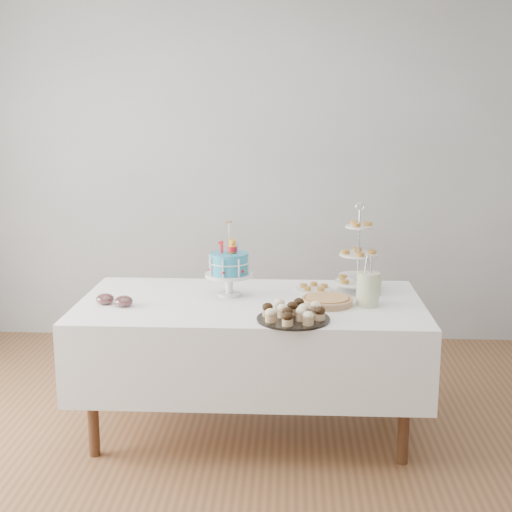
{
  "coord_description": "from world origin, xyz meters",
  "views": [
    {
      "loc": [
        0.23,
        -3.55,
        1.84
      ],
      "look_at": [
        0.03,
        0.3,
        1.03
      ],
      "focal_mm": 50.0,
      "sensor_mm": 36.0,
      "label": 1
    }
  ],
  "objects_px": {
    "pastry_plate": "(314,288)",
    "utensil_pitcher": "(368,288)",
    "birthday_cake": "(229,276)",
    "tiered_stand": "(359,255)",
    "cupcake_tray": "(293,312)",
    "pie": "(327,301)",
    "jam_bowl_b": "(124,301)",
    "plate_stack": "(355,281)",
    "table": "(251,339)",
    "jam_bowl_a": "(105,299)"
  },
  "relations": [
    {
      "from": "pastry_plate",
      "to": "jam_bowl_a",
      "type": "relative_size",
      "value": 2.19
    },
    {
      "from": "pastry_plate",
      "to": "cupcake_tray",
      "type": "bearing_deg",
      "value": -101.38
    },
    {
      "from": "table",
      "to": "birthday_cake",
      "type": "relative_size",
      "value": 4.47
    },
    {
      "from": "cupcake_tray",
      "to": "pastry_plate",
      "type": "relative_size",
      "value": 1.7
    },
    {
      "from": "utensil_pitcher",
      "to": "pie",
      "type": "bearing_deg",
      "value": -172.26
    },
    {
      "from": "utensil_pitcher",
      "to": "jam_bowl_b",
      "type": "bearing_deg",
      "value": -169.07
    },
    {
      "from": "plate_stack",
      "to": "pastry_plate",
      "type": "height_order",
      "value": "plate_stack"
    },
    {
      "from": "pie",
      "to": "pastry_plate",
      "type": "distance_m",
      "value": 0.33
    },
    {
      "from": "pastry_plate",
      "to": "utensil_pitcher",
      "type": "height_order",
      "value": "utensil_pitcher"
    },
    {
      "from": "pie",
      "to": "pastry_plate",
      "type": "relative_size",
      "value": 1.29
    },
    {
      "from": "cupcake_tray",
      "to": "birthday_cake",
      "type": "bearing_deg",
      "value": 128.47
    },
    {
      "from": "table",
      "to": "birthday_cake",
      "type": "xyz_separation_m",
      "value": [
        -0.13,
        0.1,
        0.34
      ]
    },
    {
      "from": "cupcake_tray",
      "to": "utensil_pitcher",
      "type": "height_order",
      "value": "utensil_pitcher"
    },
    {
      "from": "tiered_stand",
      "to": "cupcake_tray",
      "type": "bearing_deg",
      "value": -122.58
    },
    {
      "from": "tiered_stand",
      "to": "jam_bowl_a",
      "type": "bearing_deg",
      "value": -166.4
    },
    {
      "from": "utensil_pitcher",
      "to": "table",
      "type": "bearing_deg",
      "value": -178.41
    },
    {
      "from": "cupcake_tray",
      "to": "tiered_stand",
      "type": "xyz_separation_m",
      "value": [
        0.38,
        0.59,
        0.18
      ]
    },
    {
      "from": "birthday_cake",
      "to": "tiered_stand",
      "type": "distance_m",
      "value": 0.76
    },
    {
      "from": "jam_bowl_b",
      "to": "utensil_pitcher",
      "type": "relative_size",
      "value": 0.36
    },
    {
      "from": "tiered_stand",
      "to": "pastry_plate",
      "type": "xyz_separation_m",
      "value": [
        -0.25,
        0.02,
        -0.21
      ]
    },
    {
      "from": "table",
      "to": "cupcake_tray",
      "type": "bearing_deg",
      "value": -56.25
    },
    {
      "from": "cupcake_tray",
      "to": "utensil_pitcher",
      "type": "distance_m",
      "value": 0.51
    },
    {
      "from": "plate_stack",
      "to": "utensil_pitcher",
      "type": "relative_size",
      "value": 0.7
    },
    {
      "from": "jam_bowl_b",
      "to": "plate_stack",
      "type": "bearing_deg",
      "value": 21.06
    },
    {
      "from": "table",
      "to": "plate_stack",
      "type": "xyz_separation_m",
      "value": [
        0.61,
        0.35,
        0.27
      ]
    },
    {
      "from": "birthday_cake",
      "to": "cupcake_tray",
      "type": "height_order",
      "value": "birthday_cake"
    },
    {
      "from": "jam_bowl_b",
      "to": "utensil_pitcher",
      "type": "bearing_deg",
      "value": 3.65
    },
    {
      "from": "table",
      "to": "jam_bowl_b",
      "type": "bearing_deg",
      "value": -167.69
    },
    {
      "from": "cupcake_tray",
      "to": "jam_bowl_b",
      "type": "distance_m",
      "value": 0.95
    },
    {
      "from": "jam_bowl_b",
      "to": "jam_bowl_a",
      "type": "bearing_deg",
      "value": 160.32
    },
    {
      "from": "pie",
      "to": "jam_bowl_b",
      "type": "relative_size",
      "value": 2.8
    },
    {
      "from": "birthday_cake",
      "to": "jam_bowl_a",
      "type": "relative_size",
      "value": 4.26
    },
    {
      "from": "birthday_cake",
      "to": "tiered_stand",
      "type": "relative_size",
      "value": 0.81
    },
    {
      "from": "pie",
      "to": "tiered_stand",
      "type": "height_order",
      "value": "tiered_stand"
    },
    {
      "from": "tiered_stand",
      "to": "jam_bowl_a",
      "type": "height_order",
      "value": "tiered_stand"
    },
    {
      "from": "cupcake_tray",
      "to": "table",
      "type": "bearing_deg",
      "value": 123.75
    },
    {
      "from": "table",
      "to": "jam_bowl_a",
      "type": "height_order",
      "value": "jam_bowl_a"
    },
    {
      "from": "cupcake_tray",
      "to": "jam_bowl_a",
      "type": "xyz_separation_m",
      "value": [
        -1.04,
        0.25,
        -0.01
      ]
    },
    {
      "from": "tiered_stand",
      "to": "pastry_plate",
      "type": "bearing_deg",
      "value": 175.32
    },
    {
      "from": "tiered_stand",
      "to": "jam_bowl_b",
      "type": "distance_m",
      "value": 1.37
    },
    {
      "from": "tiered_stand",
      "to": "jam_bowl_a",
      "type": "distance_m",
      "value": 1.47
    },
    {
      "from": "pie",
      "to": "jam_bowl_b",
      "type": "height_order",
      "value": "jam_bowl_b"
    },
    {
      "from": "birthday_cake",
      "to": "utensil_pitcher",
      "type": "xyz_separation_m",
      "value": [
        0.77,
        -0.17,
        -0.02
      ]
    },
    {
      "from": "table",
      "to": "tiered_stand",
      "type": "distance_m",
      "value": 0.8
    },
    {
      "from": "pie",
      "to": "utensil_pitcher",
      "type": "height_order",
      "value": "utensil_pitcher"
    },
    {
      "from": "table",
      "to": "pie",
      "type": "relative_size",
      "value": 6.74
    },
    {
      "from": "jam_bowl_a",
      "to": "utensil_pitcher",
      "type": "distance_m",
      "value": 1.45
    },
    {
      "from": "pie",
      "to": "birthday_cake",
      "type": "bearing_deg",
      "value": 162.87
    },
    {
      "from": "pastry_plate",
      "to": "utensil_pitcher",
      "type": "relative_size",
      "value": 0.78
    },
    {
      "from": "pie",
      "to": "plate_stack",
      "type": "bearing_deg",
      "value": 65.89
    }
  ]
}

